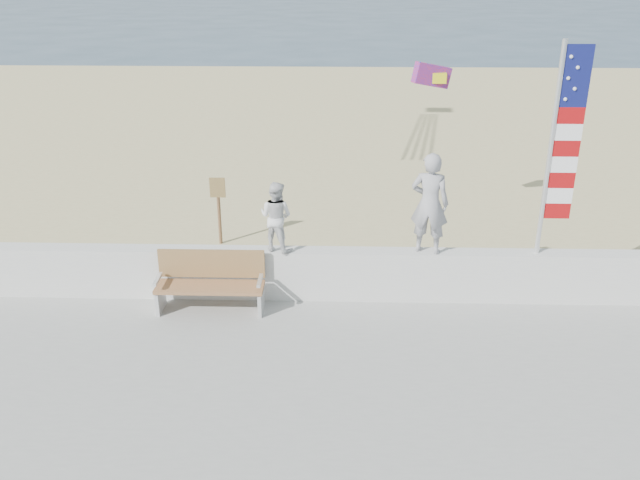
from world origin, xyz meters
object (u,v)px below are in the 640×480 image
(adult, at_px, (430,203))
(bench, at_px, (211,281))
(flag, at_px, (559,142))
(child, at_px, (276,216))

(adult, relative_size, bench, 0.96)
(adult, distance_m, flag, 2.24)
(child, relative_size, flag, 0.35)
(child, relative_size, bench, 0.67)
(adult, relative_size, child, 1.43)
(child, bearing_deg, adult, -155.58)
(child, xyz_separation_m, flag, (4.54, -0.00, 1.31))
(child, bearing_deg, bench, 47.12)
(child, height_order, flag, flag)
(child, distance_m, flag, 4.72)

